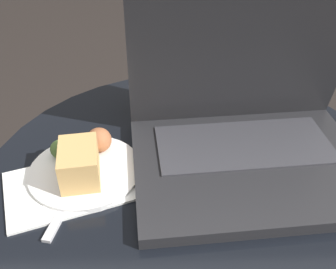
{
  "coord_description": "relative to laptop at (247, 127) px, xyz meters",
  "views": [
    {
      "loc": [
        -0.05,
        -0.45,
        0.97
      ],
      "look_at": [
        -0.04,
        0.0,
        0.64
      ],
      "focal_mm": 42.0,
      "sensor_mm": 36.0,
      "label": 1
    }
  ],
  "objects": [
    {
      "name": "table",
      "position": [
        -0.08,
        -0.04,
        -0.22
      ],
      "size": [
        0.65,
        0.65,
        0.57
      ],
      "color": "black",
      "rests_on": "ground_plane"
    },
    {
      "name": "laptop",
      "position": [
        0.0,
        0.0,
        0.0
      ],
      "size": [
        0.37,
        0.29,
        0.27
      ],
      "color": "#232326",
      "rests_on": "table"
    },
    {
      "name": "beer_glass",
      "position": [
        -0.14,
        0.15,
        0.07
      ],
      "size": [
        0.08,
        0.08,
        0.25
      ],
      "color": "gold",
      "rests_on": "table"
    },
    {
      "name": "napkin",
      "position": [
        -0.27,
        -0.07,
        -0.05
      ],
      "size": [
        0.21,
        0.18,
        0.0
      ],
      "color": "white",
      "rests_on": "table"
    },
    {
      "name": "snack_plate",
      "position": [
        -0.25,
        -0.04,
        -0.04
      ],
      "size": [
        0.17,
        0.17,
        0.06
      ],
      "color": "white",
      "rests_on": "table"
    },
    {
      "name": "fork",
      "position": [
        -0.26,
        -0.08,
        -0.05
      ],
      "size": [
        0.05,
        0.16,
        0.0
      ],
      "color": "silver",
      "rests_on": "table"
    }
  ]
}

